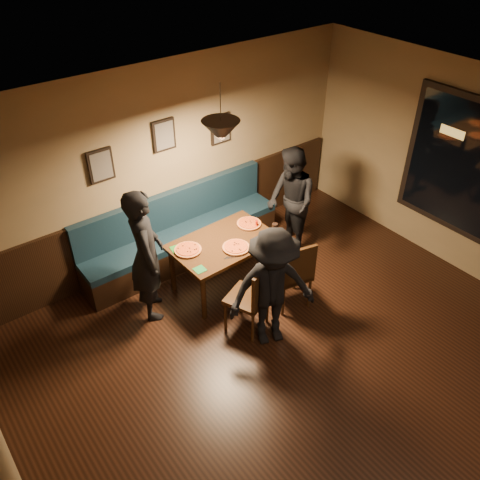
% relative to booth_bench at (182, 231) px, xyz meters
% --- Properties ---
extents(floor, '(7.00, 7.00, 0.00)m').
position_rel_booth_bench_xyz_m(floor, '(0.00, -3.20, -0.50)').
color(floor, black).
rests_on(floor, ground).
extents(ceiling, '(7.00, 7.00, 0.00)m').
position_rel_booth_bench_xyz_m(ceiling, '(0.00, -3.20, 2.30)').
color(ceiling, silver).
rests_on(ceiling, ground).
extents(wall_back, '(6.00, 0.00, 6.00)m').
position_rel_booth_bench_xyz_m(wall_back, '(0.00, 0.30, 0.90)').
color(wall_back, '#8C704F').
rests_on(wall_back, ground).
extents(wainscot, '(5.88, 0.06, 1.00)m').
position_rel_booth_bench_xyz_m(wainscot, '(0.00, 0.27, 0.00)').
color(wainscot, black).
rests_on(wainscot, ground).
extents(booth_bench, '(3.00, 0.60, 1.00)m').
position_rel_booth_bench_xyz_m(booth_bench, '(0.00, 0.00, 0.00)').
color(booth_bench, '#0F232D').
rests_on(booth_bench, ground).
extents(picture_left, '(0.32, 0.04, 0.42)m').
position_rel_booth_bench_xyz_m(picture_left, '(-0.90, 0.27, 1.20)').
color(picture_left, black).
rests_on(picture_left, wall_back).
extents(picture_center, '(0.32, 0.04, 0.42)m').
position_rel_booth_bench_xyz_m(picture_center, '(0.00, 0.27, 1.35)').
color(picture_center, black).
rests_on(picture_center, wall_back).
extents(picture_right, '(0.32, 0.04, 0.42)m').
position_rel_booth_bench_xyz_m(picture_right, '(0.90, 0.27, 1.20)').
color(picture_right, black).
rests_on(picture_right, wall_back).
extents(pendant_lamp, '(0.44, 0.44, 0.25)m').
position_rel_booth_bench_xyz_m(pendant_lamp, '(0.13, -0.82, 1.75)').
color(pendant_lamp, black).
rests_on(pendant_lamp, ceiling).
extents(dining_table, '(1.37, 0.90, 0.72)m').
position_rel_booth_bench_xyz_m(dining_table, '(0.13, -0.82, -0.14)').
color(dining_table, black).
rests_on(dining_table, floor).
extents(chair_near_left, '(0.57, 0.57, 0.99)m').
position_rel_booth_bench_xyz_m(chair_near_left, '(-0.12, -1.63, -0.00)').
color(chair_near_left, black).
rests_on(chair_near_left, floor).
extents(chair_near_right, '(0.53, 0.53, 1.00)m').
position_rel_booth_bench_xyz_m(chair_near_right, '(0.60, -1.61, -0.00)').
color(chair_near_right, black).
rests_on(chair_near_right, floor).
extents(diner_left, '(0.64, 0.76, 1.77)m').
position_rel_booth_bench_xyz_m(diner_left, '(-0.89, -0.66, 0.39)').
color(diner_left, black).
rests_on(diner_left, floor).
extents(diner_right, '(0.81, 0.92, 1.62)m').
position_rel_booth_bench_xyz_m(diner_right, '(1.39, -0.73, 0.31)').
color(diner_right, black).
rests_on(diner_right, floor).
extents(diner_front, '(1.16, 0.92, 1.57)m').
position_rel_booth_bench_xyz_m(diner_front, '(-0.01, -1.96, 0.29)').
color(diner_front, black).
rests_on(diner_front, floor).
extents(pizza_a, '(0.40, 0.40, 0.04)m').
position_rel_booth_bench_xyz_m(pizza_a, '(-0.34, -0.71, 0.24)').
color(pizza_a, orange).
rests_on(pizza_a, dining_table).
extents(pizza_b, '(0.40, 0.40, 0.04)m').
position_rel_booth_bench_xyz_m(pizza_b, '(0.17, -1.04, 0.24)').
color(pizza_b, orange).
rests_on(pizza_b, dining_table).
extents(pizza_c, '(0.42, 0.42, 0.04)m').
position_rel_booth_bench_xyz_m(pizza_c, '(0.64, -0.71, 0.24)').
color(pizza_c, orange).
rests_on(pizza_c, dining_table).
extents(soda_glass, '(0.10, 0.10, 0.17)m').
position_rel_booth_bench_xyz_m(soda_glass, '(0.77, -1.09, 0.30)').
color(soda_glass, black).
rests_on(soda_glass, dining_table).
extents(tabasco_bottle, '(0.03, 0.03, 0.13)m').
position_rel_booth_bench_xyz_m(tabasco_bottle, '(0.68, -0.83, 0.29)').
color(tabasco_bottle, '#A01505').
rests_on(tabasco_bottle, dining_table).
extents(napkin_a, '(0.19, 0.19, 0.01)m').
position_rel_booth_bench_xyz_m(napkin_a, '(-0.42, -0.59, 0.22)').
color(napkin_a, '#1C691E').
rests_on(napkin_a, dining_table).
extents(napkin_b, '(0.14, 0.14, 0.01)m').
position_rel_booth_bench_xyz_m(napkin_b, '(-0.43, -1.11, 0.22)').
color(napkin_b, '#1B6730').
rests_on(napkin_b, dining_table).
extents(cutlery_set, '(0.20, 0.11, 0.00)m').
position_rel_booth_bench_xyz_m(cutlery_set, '(0.10, -1.16, 0.22)').
color(cutlery_set, silver).
rests_on(cutlery_set, dining_table).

